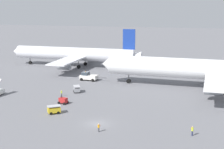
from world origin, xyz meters
TOP-DOWN VIEW (x-y plane):
  - ground_plane at (0.00, 0.00)m, footprint 600.00×600.00m
  - airliner_at_gate_left at (-27.25, 55.27)m, footprint 51.26×41.58m
  - airliner_being_pushed at (20.71, 34.01)m, footprint 60.73×41.83m
  - pushback_tug at (-14.55, 35.02)m, footprint 8.44×3.56m
  - gse_gpu_cart_small at (-11.70, 10.21)m, footprint 2.39×2.00m
  - gse_baggage_cart_near_cluster at (-12.57, 20.65)m, footprint 2.68×3.15m
  - gse_baggage_cart_trailing at (-10.60, 3.18)m, footprint 3.13×2.89m
  - ground_crew_marshaller_foreground at (1.63, -3.92)m, footprint 0.44×0.39m
  - ground_crew_ramp_agent_by_cones at (17.86, -1.09)m, footprint 0.42×0.42m
  - ground_crew_wing_walker_right at (-14.73, 15.93)m, footprint 0.36×0.36m

SIDE VIEW (x-z plane):
  - ground_plane at x=0.00m, z-range 0.00..0.00m
  - gse_gpu_cart_small at x=-11.70m, z-range -0.16..1.74m
  - ground_crew_marshaller_foreground at x=1.63m, z-range 0.03..1.61m
  - ground_crew_wing_walker_right at x=-14.73m, z-range 0.03..1.64m
  - gse_baggage_cart_near_cluster at x=-12.57m, z-range 0.01..1.72m
  - gse_baggage_cart_trailing at x=-10.60m, z-range 0.01..1.72m
  - ground_crew_ramp_agent_by_cones at x=17.86m, z-range 0.04..1.79m
  - pushback_tug at x=-14.55m, z-range -0.22..2.60m
  - airliner_at_gate_left at x=-27.25m, z-range -2.47..11.89m
  - airliner_being_pushed at x=20.71m, z-range -3.09..13.69m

